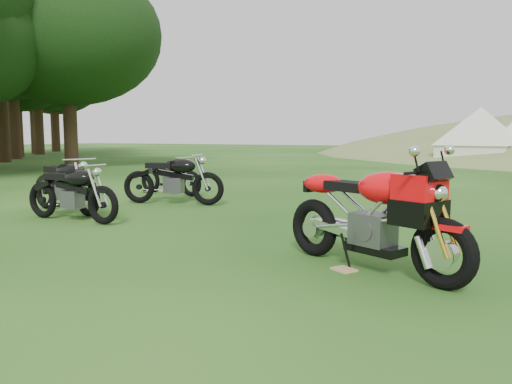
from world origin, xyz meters
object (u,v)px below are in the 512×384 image
at_px(vintage_moto_d, 170,174).
at_px(tent_left, 480,136).
at_px(vintage_moto_c, 65,183).
at_px(sport_motorcycle, 372,208).
at_px(vintage_moto_a, 71,191).
at_px(vintage_moto_b, 173,178).
at_px(plywood_board, 344,269).

distance_m(vintage_moto_d, tent_left, 17.12).
xyz_separation_m(vintage_moto_c, vintage_moto_d, (0.06, 3.09, -0.05)).
relative_size(sport_motorcycle, vintage_moto_d, 1.20).
bearing_deg(vintage_moto_a, vintage_moto_b, 84.18).
bearing_deg(vintage_moto_d, plywood_board, -31.50).
height_order(vintage_moto_b, vintage_moto_c, vintage_moto_b).
xyz_separation_m(vintage_moto_d, tent_left, (5.97, 16.03, 0.85)).
xyz_separation_m(vintage_moto_b, vintage_moto_c, (-1.09, -1.77, -0.01)).
xyz_separation_m(vintage_moto_a, vintage_moto_b, (0.29, 2.38, 0.04)).
height_order(sport_motorcycle, tent_left, tent_left).
height_order(plywood_board, vintage_moto_d, vintage_moto_d).
xyz_separation_m(vintage_moto_b, tent_left, (4.94, 17.34, 0.79)).
bearing_deg(vintage_moto_a, tent_left, 76.36).
height_order(sport_motorcycle, vintage_moto_d, sport_motorcycle).
xyz_separation_m(sport_motorcycle, vintage_moto_a, (-5.10, 0.78, -0.16)).
bearing_deg(vintage_moto_d, vintage_moto_b, -43.87).
relative_size(plywood_board, vintage_moto_a, 0.12).
bearing_deg(tent_left, vintage_moto_c, -91.96).
relative_size(vintage_moto_b, tent_left, 0.68).
height_order(vintage_moto_c, vintage_moto_d, vintage_moto_c).
bearing_deg(vintage_moto_b, tent_left, 60.23).
height_order(vintage_moto_d, tent_left, tent_left).
bearing_deg(vintage_moto_a, vintage_moto_d, 102.52).
height_order(vintage_moto_a, vintage_moto_c, vintage_moto_c).
xyz_separation_m(sport_motorcycle, vintage_moto_d, (-5.84, 4.49, -0.18)).
bearing_deg(sport_motorcycle, vintage_moto_a, -163.98).
bearing_deg(tent_left, plywood_board, -75.50).
height_order(vintage_moto_b, vintage_moto_d, vintage_moto_b).
xyz_separation_m(plywood_board, vintage_moto_a, (-4.86, 0.91, 0.50)).
relative_size(sport_motorcycle, vintage_moto_a, 1.15).
distance_m(plywood_board, vintage_moto_d, 7.27).
distance_m(plywood_board, vintage_moto_b, 5.65).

